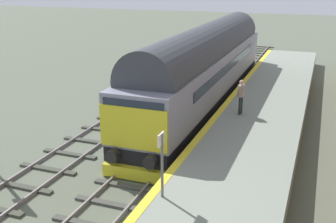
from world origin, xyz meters
TOP-DOWN VIEW (x-y plane):
  - ground_plane at (0.00, 0.00)m, footprint 140.00×140.00m
  - track_main at (0.00, -0.00)m, footprint 2.50×60.00m
  - track_adjacent_west at (-3.49, 0.00)m, footprint 2.50×60.00m
  - station_platform at (3.60, 0.00)m, footprint 4.00×44.00m
  - diesel_locomotive at (0.00, 7.09)m, footprint 2.74×19.74m
  - platform_number_sign at (2.07, -5.06)m, footprint 0.10×0.44m
  - waiting_passenger at (2.74, 3.47)m, footprint 0.39×0.50m

SIDE VIEW (x-z plane):
  - ground_plane at x=0.00m, z-range 0.00..0.00m
  - track_main at x=0.00m, z-range -0.02..0.13m
  - track_adjacent_west at x=-3.49m, z-range -0.02..0.13m
  - station_platform at x=3.60m, z-range 0.00..1.01m
  - waiting_passenger at x=2.74m, z-range 1.17..2.81m
  - platform_number_sign at x=2.07m, z-range 1.33..3.33m
  - diesel_locomotive at x=0.00m, z-range 0.15..4.83m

